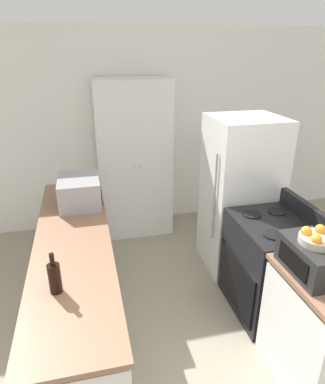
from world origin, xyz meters
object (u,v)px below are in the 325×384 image
stove (269,266)px  refrigerator (240,195)px  microwave (80,191)px  fruit_bowl (316,238)px  toaster_oven (312,258)px  wine_bottle (55,277)px  pantry_cabinet (134,160)px

stove → refrigerator: size_ratio=0.63×
stove → microwave: microwave is taller
fruit_bowl → toaster_oven: bearing=-141.4°
toaster_oven → stove: bearing=77.8°
microwave → toaster_oven: bearing=-44.9°
microwave → wine_bottle: wine_bottle is taller
wine_bottle → toaster_oven: (1.68, -0.19, 0.01)m
fruit_bowl → wine_bottle: bearing=173.9°
pantry_cabinet → microwave: 1.24m
stove → toaster_oven: (-0.15, -0.70, 0.56)m
microwave → toaster_oven: 2.13m
refrigerator → wine_bottle: (-1.86, -1.29, 0.17)m
refrigerator → fruit_bowl: size_ratio=7.03×
refrigerator → fruit_bowl: refrigerator is taller
toaster_oven → fruit_bowl: (0.02, 0.01, 0.15)m
refrigerator → toaster_oven: bearing=-97.2°
wine_bottle → fruit_bowl: bearing=-6.1°
pantry_cabinet → microwave: size_ratio=4.02×
toaster_oven → pantry_cabinet: bearing=107.9°
microwave → wine_bottle: (-0.17, -1.31, -0.03)m
wine_bottle → toaster_oven: bearing=-6.5°
stove → microwave: (-1.66, 0.81, 0.58)m
fruit_bowl → stove: bearing=78.8°
refrigerator → wine_bottle: bearing=-145.4°
refrigerator → stove: bearing=-92.7°
stove → refrigerator: bearing=87.3°
stove → toaster_oven: toaster_oven is taller
stove → wine_bottle: wine_bottle is taller
fruit_bowl → microwave: bearing=135.6°
stove → microwave: size_ratio=2.16×
pantry_cabinet → refrigerator: size_ratio=1.18×
pantry_cabinet → refrigerator: bearing=-46.4°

